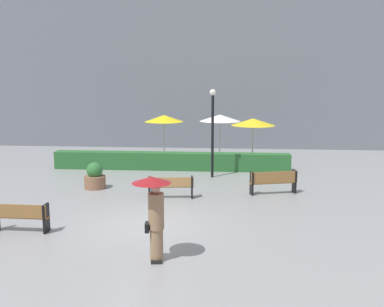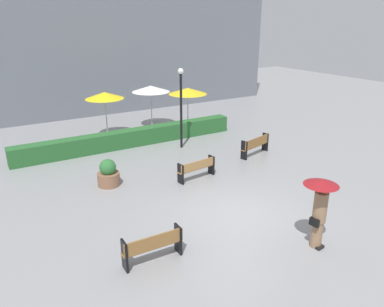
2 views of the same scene
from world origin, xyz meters
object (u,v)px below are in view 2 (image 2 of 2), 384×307
Objects in this scene: bench_near_left at (153,245)px; bench_far_right at (256,144)px; lamp_post at (181,100)px; patio_umbrella_white at (151,89)px; patio_umbrella_yellow_far at (188,91)px; patio_umbrella_yellow at (105,96)px; planter_pot at (108,174)px; bench_mid_center at (197,168)px; pedestrian_with_umbrella at (320,205)px.

bench_far_right is (7.73, 4.98, 0.03)m from bench_near_left.
bench_far_right is at bearing -48.65° from lamp_post.
patio_umbrella_white is 1.03× the size of patio_umbrella_yellow_far.
patio_umbrella_yellow_far is at bearing -9.76° from patio_umbrella_yellow.
patio_umbrella_yellow_far is at bearing 95.67° from bench_far_right.
patio_umbrella_white reaches higher than planter_pot.
patio_umbrella_yellow is at bearing 170.24° from patio_umbrella_yellow_far.
patio_umbrella_yellow_far is (3.33, 6.39, 1.78)m from bench_mid_center.
patio_umbrella_yellow_far is (2.95, 12.17, 0.92)m from pedestrian_with_umbrella.
lamp_post is at bearing 83.88° from pedestrian_with_umbrella.
patio_umbrella_yellow_far is at bearing -38.83° from patio_umbrella_white.
pedestrian_with_umbrella reaches higher than planter_pot.
lamp_post is (1.02, 9.53, 1.07)m from pedestrian_with_umbrella.
planter_pot is (-7.13, 0.31, -0.07)m from bench_far_right.
bench_mid_center is 1.61× the size of planter_pot.
pedestrian_with_umbrella is at bearing -95.34° from patio_umbrella_white.
bench_near_left is at bearing 157.64° from pedestrian_with_umbrella.
patio_umbrella_yellow is at bearing 71.56° from planter_pot.
bench_mid_center is 0.68× the size of patio_umbrella_yellow.
bench_near_left is (-3.86, -4.03, 0.01)m from bench_mid_center.
patio_umbrella_white is 2.16m from patio_umbrella_yellow_far.
lamp_post is at bearing 69.56° from bench_mid_center.
bench_far_right is 7.14m from planter_pot.
patio_umbrella_yellow reaches higher than patio_umbrella_yellow_far.
planter_pot is (-3.64, 7.04, -0.89)m from pedestrian_with_umbrella.
bench_mid_center is at bearing -101.97° from patio_umbrella_white.
lamp_post is 1.57× the size of patio_umbrella_white.
bench_mid_center is at bearing -79.84° from patio_umbrella_yellow.
patio_umbrella_white is (1.27, 13.52, 0.99)m from pedestrian_with_umbrella.
planter_pot is at bearing 158.91° from bench_mid_center.
planter_pot is 6.53m from patio_umbrella_yellow.
patio_umbrella_yellow is at bearing 77.09° from bench_near_left.
bench_far_right is 0.74× the size of patio_umbrella_white.
bench_far_right is at bearing 62.57° from pedestrian_with_umbrella.
patio_umbrella_yellow_far is at bearing 53.88° from lamp_post.
patio_umbrella_yellow_far is at bearing 62.52° from bench_mid_center.
bench_near_left is 5.33m from planter_pot.
patio_umbrella_white is at bearing 64.97° from bench_near_left.
lamp_post reaches higher than patio_umbrella_yellow.
lamp_post reaches higher than bench_far_right.
bench_mid_center is 8.13m from patio_umbrella_white.
lamp_post is (1.40, 3.75, 1.93)m from bench_mid_center.
lamp_post is (4.66, 2.49, 1.96)m from planter_pot.
patio_umbrella_yellow_far reaches higher than pedestrian_with_umbrella.
bench_near_left is at bearing -115.03° from patio_umbrella_white.
lamp_post is 4.00m from patio_umbrella_white.
pedestrian_with_umbrella is (4.24, -1.74, 0.85)m from bench_near_left.
planter_pot reaches higher than bench_far_right.
patio_umbrella_white is at bearing 78.03° from bench_mid_center.
patio_umbrella_yellow is at bearing -169.15° from patio_umbrella_white.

